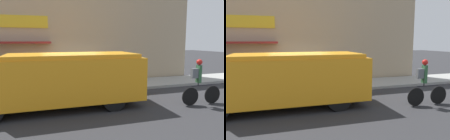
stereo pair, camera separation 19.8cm
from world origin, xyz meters
TOP-DOWN VIEW (x-y plane):
  - ground_plane at (0.00, 0.00)m, footprint 70.00×70.00m
  - sidewalk at (0.00, 1.19)m, footprint 28.00×2.37m
  - storefront at (-0.07, 2.56)m, footprint 15.67×1.12m
  - school_bus at (-0.61, -1.63)m, footprint 6.35×2.75m
  - cyclist at (4.35, -2.99)m, footprint 1.71×0.22m

SIDE VIEW (x-z plane):
  - ground_plane at x=0.00m, z-range 0.00..0.00m
  - sidewalk at x=0.00m, z-range 0.00..0.13m
  - cyclist at x=4.35m, z-range -0.04..1.72m
  - school_bus at x=-0.61m, z-range 0.07..2.05m
  - storefront at x=-0.07m, z-range -0.01..5.69m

